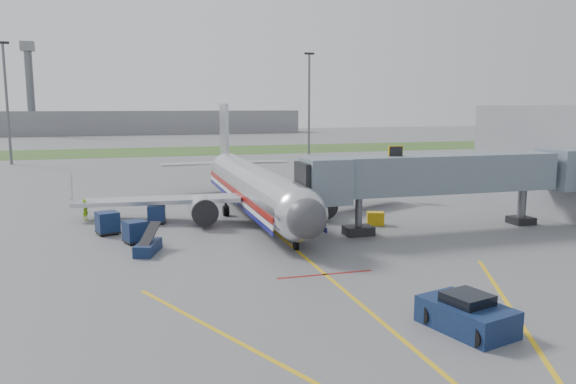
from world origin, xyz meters
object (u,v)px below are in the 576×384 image
object	(u,v)px
airliner	(254,186)
belt_loader	(148,247)
pushback_tug	(467,315)
ramp_worker	(85,210)

from	to	relation	value
airliner	belt_loader	bearing A→B (deg)	-131.70
airliner	pushback_tug	world-z (taller)	airliner
airliner	ramp_worker	size ratio (longest dim) A/B	19.05
airliner	ramp_worker	world-z (taller)	airliner
belt_loader	ramp_worker	bearing A→B (deg)	110.36
airliner	belt_loader	world-z (taller)	airliner
belt_loader	ramp_worker	world-z (taller)	ramp_worker
airliner	belt_loader	size ratio (longest dim) A/B	9.41
pushback_tug	ramp_worker	world-z (taller)	ramp_worker
airliner	belt_loader	xyz separation A→B (m)	(-9.99, -11.21, -2.20)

